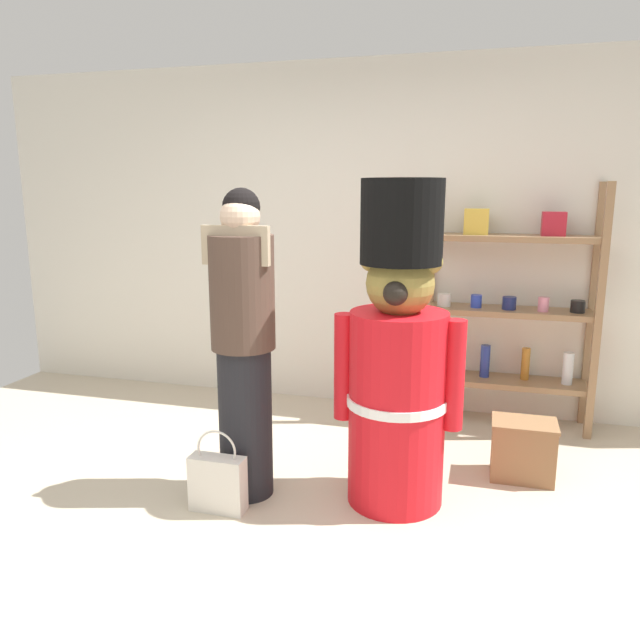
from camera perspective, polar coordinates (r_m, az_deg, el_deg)
ground_plane at (r=3.06m, az=-2.04°, el=-20.98°), size 6.40×6.40×0.00m
back_wall at (r=4.72m, az=5.95°, el=7.56°), size 6.40×0.12×2.60m
merchandise_shelf at (r=4.49m, az=17.19°, el=1.38°), size 1.17×0.35×1.72m
teddy_bear_guard at (r=3.23m, az=7.29°, el=-3.94°), size 0.69×0.53×1.72m
person_shopper at (r=3.29m, az=-7.15°, el=-2.10°), size 0.36×0.34×1.68m
shopping_bag at (r=3.37m, az=-9.52°, el=-14.67°), size 0.30×0.11×0.45m
display_crate at (r=3.85m, az=18.39°, el=-11.39°), size 0.37×0.26×0.35m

